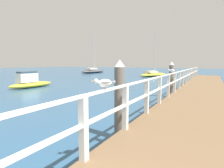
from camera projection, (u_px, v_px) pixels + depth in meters
The scene contains 9 objects.
pier_deck at pixel (203, 91), 11.98m from camera, with size 2.72×27.07×0.49m, color brown.
pier_railing at pixel (183, 76), 12.50m from camera, with size 0.12×25.59×1.10m.
dock_piling_near at pixel (119, 100), 4.81m from camera, with size 0.29×0.29×2.19m.
dock_piling_far at pixel (171, 80), 10.79m from camera, with size 0.29×0.29×2.19m.
seagull_foreground at pixel (104, 83), 3.37m from camera, with size 0.32×0.41×0.21m.
seagull_background at pixel (172, 71), 8.94m from camera, with size 0.47×0.22×0.21m.
boat_1 at pixel (30, 82), 15.31m from camera, with size 1.42×4.04×1.41m.
boat_2 at pixel (153, 74), 28.60m from camera, with size 3.73×6.71×6.55m.
boat_3 at pixel (93, 71), 38.77m from camera, with size 2.98×8.02×8.84m.
Camera 1 is at (0.49, 0.20, 2.09)m, focal length 28.41 mm.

